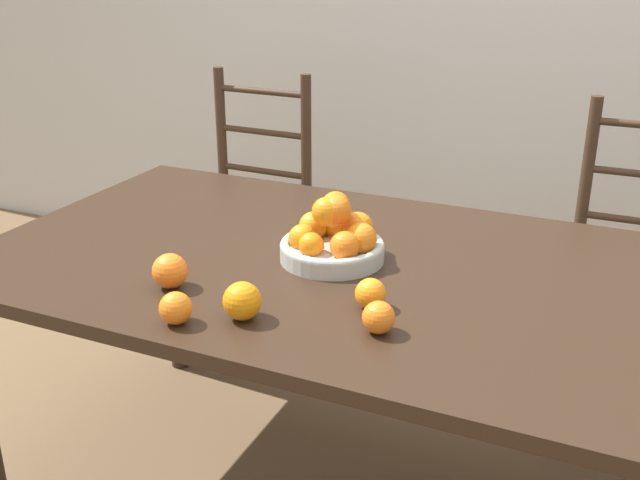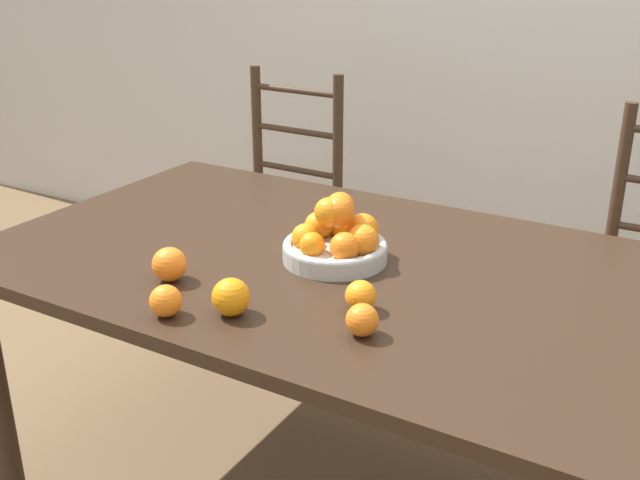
# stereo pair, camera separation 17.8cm
# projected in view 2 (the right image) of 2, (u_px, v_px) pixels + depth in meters

# --- Properties ---
(dining_table) EXTENTS (1.99, 1.05, 0.75)m
(dining_table) POSITION_uv_depth(u_px,v_px,m) (371.00, 297.00, 1.85)
(dining_table) COLOR black
(dining_table) RESTS_ON ground_plane
(fruit_bowl) EXTENTS (0.26, 0.26, 0.17)m
(fruit_bowl) POSITION_uv_depth(u_px,v_px,m) (337.00, 239.00, 1.85)
(fruit_bowl) COLOR #B2B7B2
(fruit_bowl) RESTS_ON dining_table
(orange_loose_0) EXTENTS (0.07, 0.07, 0.07)m
(orange_loose_0) POSITION_uv_depth(u_px,v_px,m) (362.00, 320.00, 1.50)
(orange_loose_0) COLOR orange
(orange_loose_0) RESTS_ON dining_table
(orange_loose_1) EXTENTS (0.08, 0.08, 0.08)m
(orange_loose_1) POSITION_uv_depth(u_px,v_px,m) (169.00, 264.00, 1.74)
(orange_loose_1) COLOR orange
(orange_loose_1) RESTS_ON dining_table
(orange_loose_2) EXTENTS (0.07, 0.07, 0.07)m
(orange_loose_2) POSITION_uv_depth(u_px,v_px,m) (166.00, 301.00, 1.58)
(orange_loose_2) COLOR orange
(orange_loose_2) RESTS_ON dining_table
(orange_loose_3) EXTENTS (0.08, 0.08, 0.08)m
(orange_loose_3) POSITION_uv_depth(u_px,v_px,m) (231.00, 297.00, 1.58)
(orange_loose_3) COLOR orange
(orange_loose_3) RESTS_ON dining_table
(orange_loose_4) EXTENTS (0.07, 0.07, 0.07)m
(orange_loose_4) POSITION_uv_depth(u_px,v_px,m) (361.00, 296.00, 1.60)
(orange_loose_4) COLOR orange
(orange_loose_4) RESTS_ON dining_table
(chair_left) EXTENTS (0.43, 0.41, 1.04)m
(chair_left) POSITION_uv_depth(u_px,v_px,m) (278.00, 216.00, 2.92)
(chair_left) COLOR #382619
(chair_left) RESTS_ON ground_plane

